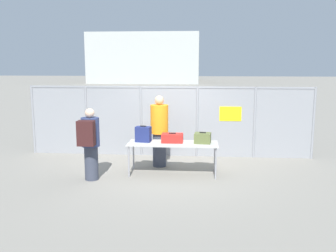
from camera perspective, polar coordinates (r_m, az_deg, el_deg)
name	(u,v)px	position (r m, az deg, el deg)	size (l,w,h in m)	color
ground_plane	(163,173)	(9.00, -0.75, -7.20)	(120.00, 120.00, 0.00)	gray
fence_section	(169,120)	(10.43, 0.22, 0.97)	(7.92, 0.07, 1.96)	gray
inspection_table	(173,145)	(8.75, 0.75, -2.94)	(2.10, 0.74, 0.75)	#B2B2AD
suitcase_navy	(143,134)	(8.85, -3.79, -1.26)	(0.38, 0.26, 0.39)	navy
suitcase_red	(172,138)	(8.79, 0.67, -1.84)	(0.50, 0.32, 0.23)	red
suitcase_olive	(203,138)	(8.76, 5.30, -1.83)	(0.41, 0.36, 0.26)	#566033
traveler_hooded	(90,141)	(8.43, -11.82, -2.31)	(0.40, 0.62, 1.62)	#383D4C
security_worker_near	(159,130)	(9.39, -1.32, -0.64)	(0.45, 0.45, 1.80)	#383D4C
utility_trailer	(214,128)	(12.81, 7.02, -0.28)	(4.31, 1.98, 0.69)	white
distant_hangar	(148,58)	(50.10, -3.11, 10.26)	(13.47, 11.24, 6.07)	#B2B7B2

